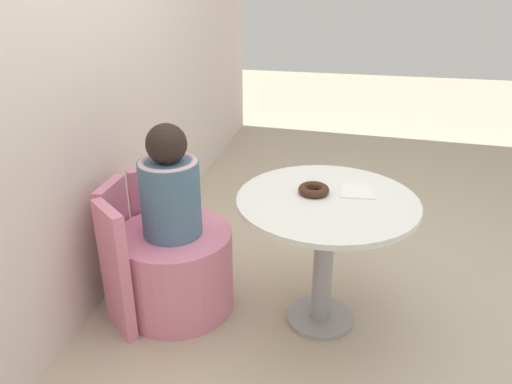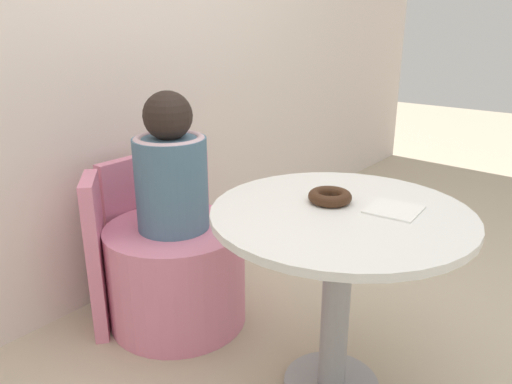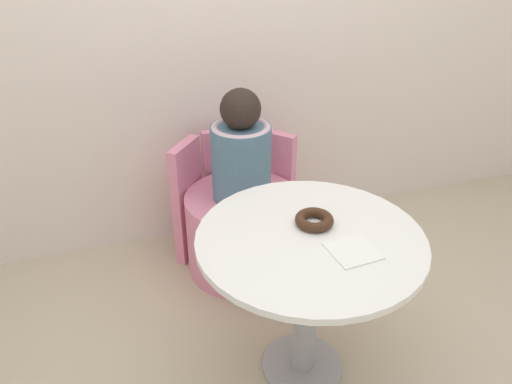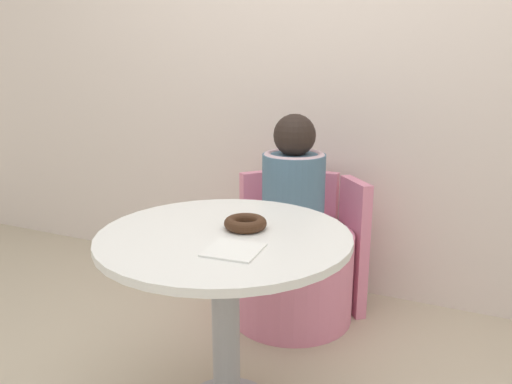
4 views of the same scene
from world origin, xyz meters
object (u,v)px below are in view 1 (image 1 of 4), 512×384
Objects in this scene: round_table at (327,226)px; child_figure at (170,187)px; tub_chair at (176,269)px; donut at (314,190)px.

round_table is 1.49× the size of child_figure.
donut reaches higher than tub_chair.
child_figure is at bearing 96.85° from donut.
tub_chair is 0.79m from donut.
tub_chair is 4.06× the size of donut.
round_table is at bearing -87.10° from tub_chair.
child_figure reaches higher than tub_chair.
donut is at bearing 59.10° from round_table.
child_figure reaches higher than round_table.
round_table is 1.43× the size of tub_chair.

